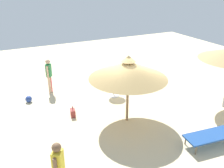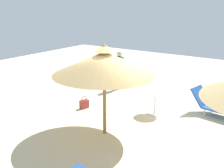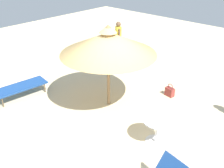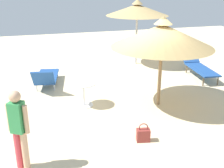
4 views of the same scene
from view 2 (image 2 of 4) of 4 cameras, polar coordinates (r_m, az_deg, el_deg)
name	(u,v)px [view 2 (image 2 of 4)]	position (r m, az deg, el deg)	size (l,w,h in m)	color
ground	(132,129)	(8.71, 3.91, -8.97)	(24.00, 24.00, 0.10)	beige
parasol_umbrella_near_right	(104,63)	(7.67, -1.55, 4.19)	(2.82, 2.82, 2.58)	olive
lounge_chair_back	(220,107)	(9.94, 20.77, -4.23)	(2.14, 1.03, 0.85)	#1E478C
person_standing_far_right	(119,68)	(12.10, 1.47, 3.21)	(0.32, 0.39, 1.63)	#D83F4C
handbag	(84,104)	(10.16, -5.55, -3.94)	(0.24, 0.33, 0.46)	maroon
side_table_round	(155,100)	(9.62, 8.56, -3.11)	(0.75, 0.75, 0.72)	silver
beach_ball	(90,85)	(12.47, -4.34, -0.13)	(0.29, 0.29, 0.29)	navy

